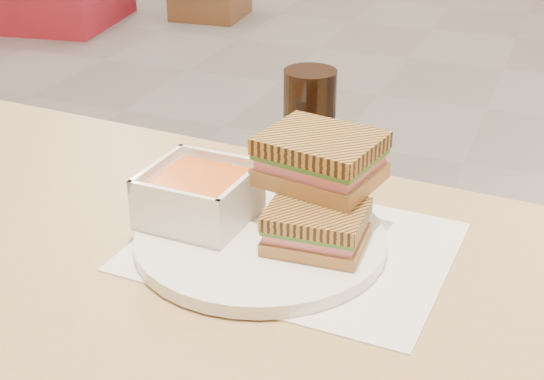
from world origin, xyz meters
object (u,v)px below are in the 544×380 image
at_px(cola_glass, 309,125).
at_px(main_table, 140,339).
at_px(soup_bowl, 199,197).
at_px(plate, 261,240).
at_px(panini_lower, 316,227).

bearing_deg(cola_glass, main_table, -111.24).
bearing_deg(main_table, cola_glass, 68.76).
bearing_deg(soup_bowl, plate, -6.54).
xyz_separation_m(plate, cola_glass, (-0.01, 0.21, 0.07)).
bearing_deg(soup_bowl, cola_glass, 70.17).
distance_m(main_table, soup_bowl, 0.19).
height_order(soup_bowl, panini_lower, soup_bowl).
relative_size(plate, panini_lower, 2.61).
bearing_deg(cola_glass, panini_lower, -68.50).
bearing_deg(panini_lower, main_table, -156.89).
height_order(main_table, cola_glass, cola_glass).
relative_size(plate, cola_glass, 1.93).
height_order(plate, soup_bowl, soup_bowl).
bearing_deg(soup_bowl, main_table, -114.16).
distance_m(main_table, panini_lower, 0.26).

